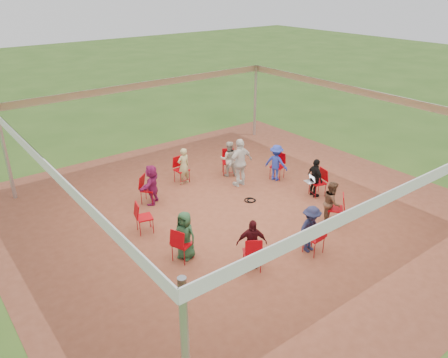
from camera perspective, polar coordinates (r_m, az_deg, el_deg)
ground at (r=13.00m, az=1.81°, el=-4.35°), size 80.00×80.00×0.00m
dirt_patch at (r=12.99m, az=1.81°, el=-4.33°), size 13.00×13.00×0.00m
tent at (r=12.02m, az=1.96°, el=5.57°), size 10.33×10.33×3.00m
chair_0 at (r=14.08m, az=12.16°, el=-0.47°), size 0.53×0.52×0.90m
chair_1 at (r=15.05m, az=6.99°, el=1.63°), size 0.56×0.55×0.90m
chair_2 at (r=15.29m, az=0.57°, el=2.20°), size 0.59×0.60×0.90m
chair_3 at (r=14.73m, az=-5.56°, el=1.17°), size 0.45×0.47×0.90m
chair_4 at (r=13.52m, az=-9.82°, el=-1.35°), size 0.60×0.61×0.90m
chair_5 at (r=12.01m, az=-10.35°, el=-4.97°), size 0.53×0.52×0.90m
chair_6 at (r=10.76m, az=-5.46°, el=-8.46°), size 0.56×0.55×0.90m
chair_7 at (r=10.42m, az=3.71°, el=-9.62°), size 0.59×0.60×0.90m
chair_8 at (r=11.19m, az=11.67°, el=-7.48°), size 0.45×0.47×0.90m
chair_9 at (r=12.63m, az=14.35°, el=-3.79°), size 0.60×0.61×0.90m
person_seated_0 at (r=13.94m, az=11.82°, el=0.13°), size 0.55×0.81×1.26m
person_seated_1 at (r=14.88m, az=6.83°, el=2.13°), size 0.68×0.90×1.26m
person_seated_2 at (r=15.11m, az=0.62°, el=2.67°), size 0.70×0.62×1.26m
person_seated_3 at (r=14.57m, az=-5.31°, el=1.70°), size 0.48×0.33×1.26m
person_seated_4 at (r=13.40m, az=-9.40°, el=-0.70°), size 1.18×1.08×1.26m
person_seated_5 at (r=10.74m, az=-5.13°, el=-7.34°), size 0.55×0.70×1.26m
person_seated_6 at (r=10.41m, az=3.64°, el=-8.41°), size 0.82×0.71×1.26m
person_seated_7 at (r=11.15m, az=11.26°, el=-6.44°), size 0.84×0.46×1.26m
person_seated_8 at (r=12.54m, az=13.89°, el=-3.00°), size 0.69×0.66×1.26m
standing_person at (r=14.31m, az=2.14°, el=2.17°), size 0.97×0.52×1.63m
cable_coil at (r=13.64m, az=3.47°, el=-2.78°), size 0.46×0.46×0.03m
laptop at (r=13.86m, az=11.25°, el=-0.12°), size 0.32×0.36×0.22m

